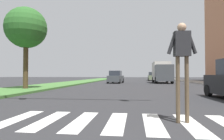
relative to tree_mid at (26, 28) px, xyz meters
The scene contains 9 objects.
ground_plane 18.06m from the tree_mid, 59.93° to the left, with size 140.00×140.00×0.00m, color #2D2D30.
crosswalk 13.32m from the tree_mid, 45.43° to the right, with size 7.65×2.20×0.01m.
median_strip 13.90m from the tree_mid, 91.52° to the left, with size 4.22×64.00×0.15m, color #477A38.
tree_mid is the anchor object (origin of this frame).
sidewalk_right 22.69m from the tree_mid, 36.09° to the left, with size 3.00×64.00×0.15m, color #9E9991.
pedestrian_performer 13.26m from the tree_mid, 42.77° to the right, with size 0.75×0.27×2.49m.
sedan_midblock 15.22m from the tree_mid, 67.76° to the left, with size 2.13×4.31×1.77m.
sedan_distant 29.08m from the tree_mid, 65.60° to the left, with size 1.91×4.11×1.76m.
truck_box_delivery 19.50m from the tree_mid, 50.66° to the left, with size 2.40×6.20×3.10m.
Camera 1 is at (-0.44, 1.25, 1.19)m, focal length 30.63 mm.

